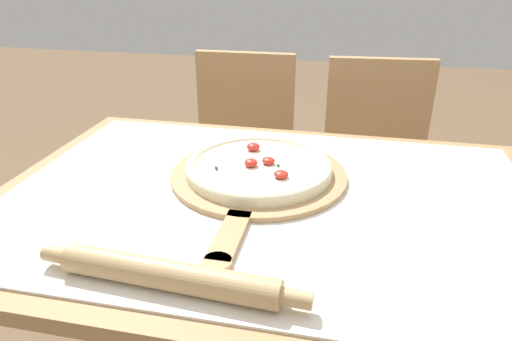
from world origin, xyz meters
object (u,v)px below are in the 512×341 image
object	(u,v)px
chair_left	(241,154)
chair_right	(375,166)
pizza	(259,167)
rolling_pin	(169,275)
pizza_peel	(257,178)

from	to	relation	value
chair_left	chair_right	bearing A→B (deg)	-1.18
pizza	chair_right	world-z (taller)	chair_right
rolling_pin	chair_right	bearing A→B (deg)	71.85
pizza	pizza_peel	bearing A→B (deg)	-90.28
pizza_peel	chair_right	world-z (taller)	chair_right
rolling_pin	chair_right	world-z (taller)	chair_right
pizza_peel	pizza	size ratio (longest dim) A/B	1.70
pizza	chair_left	xyz separation A→B (m)	(-0.21, 0.68, -0.28)
pizza_peel	chair_left	xyz separation A→B (m)	(-0.21, 0.70, -0.26)
pizza	rolling_pin	size ratio (longest dim) A/B	0.75
pizza	chair_left	bearing A→B (deg)	107.09
pizza_peel	pizza	xyz separation A→B (m)	(0.00, 0.02, 0.02)
pizza_peel	chair_left	distance (m)	0.78
chair_right	pizza_peel	bearing A→B (deg)	-117.74
pizza	chair_left	size ratio (longest dim) A/B	0.36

